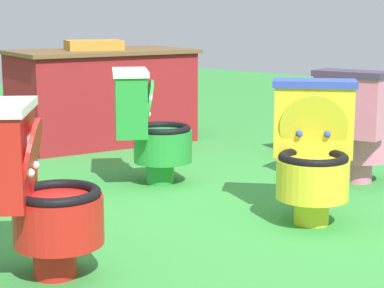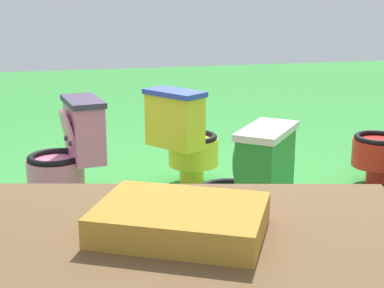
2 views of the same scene
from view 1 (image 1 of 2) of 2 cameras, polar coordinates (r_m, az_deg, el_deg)
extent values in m
plane|color=green|center=(3.92, 4.99, -5.22)|extent=(14.00, 14.00, 0.00)
cylinder|color=pink|center=(4.61, 13.40, -2.15)|extent=(0.21, 0.21, 0.14)
cylinder|color=pink|center=(4.59, 13.59, -0.04)|extent=(0.42, 0.42, 0.20)
torus|color=black|center=(4.57, 13.65, 1.34)|extent=(0.41, 0.41, 0.04)
cylinder|color=#3F334C|center=(4.58, 13.62, 0.70)|extent=(0.28, 0.28, 0.01)
cube|color=pink|center=(4.36, 12.79, 2.98)|extent=(0.25, 0.44, 0.37)
cube|color=#3F334C|center=(4.34, 12.90, 5.63)|extent=(0.28, 0.46, 0.04)
cube|color=#8CE0E5|center=(4.45, 13.30, 3.75)|extent=(0.03, 0.11, 0.08)
cylinder|color=pink|center=(4.46, 13.26, 2.92)|extent=(0.15, 0.36, 0.35)
sphere|color=#3F334C|center=(4.49, 12.44, 2.56)|extent=(0.04, 0.04, 0.04)
sphere|color=#3F334C|center=(4.44, 14.11, 2.40)|extent=(0.04, 0.04, 0.04)
cylinder|color=green|center=(4.45, -2.64, -2.33)|extent=(0.25, 0.25, 0.14)
cylinder|color=green|center=(4.41, -2.40, -0.17)|extent=(0.52, 0.52, 0.20)
torus|color=black|center=(4.39, -2.41, 1.27)|extent=(0.50, 0.50, 0.04)
cylinder|color=white|center=(4.40, -2.41, 0.60)|extent=(0.34, 0.34, 0.01)
cube|color=green|center=(4.36, -5.05, 3.19)|extent=(0.41, 0.44, 0.37)
cube|color=white|center=(4.34, -5.10, 5.85)|extent=(0.44, 0.47, 0.04)
cube|color=#8CE0E5|center=(4.36, -3.73, 3.87)|extent=(0.08, 0.09, 0.08)
cylinder|color=green|center=(4.37, -3.74, 3.02)|extent=(0.29, 0.33, 0.35)
sphere|color=white|center=(4.44, -3.72, 2.70)|extent=(0.04, 0.04, 0.04)
sphere|color=white|center=(4.30, -3.60, 2.44)|extent=(0.04, 0.04, 0.04)
cylinder|color=yellow|center=(3.66, 9.74, -5.35)|extent=(0.25, 0.25, 0.14)
cylinder|color=yellow|center=(3.60, 9.83, -2.84)|extent=(0.52, 0.52, 0.20)
torus|color=black|center=(3.57, 9.89, -1.09)|extent=(0.49, 0.49, 0.04)
cylinder|color=#3347B2|center=(3.58, 9.86, -1.91)|extent=(0.33, 0.33, 0.01)
cube|color=yellow|center=(3.74, 9.90, 1.82)|extent=(0.39, 0.44, 0.37)
cube|color=#3347B2|center=(3.72, 10.00, 4.92)|extent=(0.43, 0.48, 0.04)
cube|color=#8CE0E5|center=(3.64, 9.96, 2.36)|extent=(0.07, 0.09, 0.08)
cylinder|color=yellow|center=(3.65, 9.92, 1.35)|extent=(0.28, 0.34, 0.35)
sphere|color=#3347B2|center=(3.65, 11.01, 0.76)|extent=(0.04, 0.04, 0.04)
sphere|color=#3347B2|center=(3.65, 8.81, 0.83)|extent=(0.04, 0.04, 0.04)
cylinder|color=red|center=(2.97, -11.13, -9.28)|extent=(0.25, 0.25, 0.14)
cylinder|color=red|center=(2.91, -10.86, -6.13)|extent=(0.52, 0.52, 0.20)
torus|color=black|center=(2.88, -10.93, -4.00)|extent=(0.50, 0.50, 0.04)
cylinder|color=white|center=(2.89, -10.90, -4.99)|extent=(0.34, 0.34, 0.01)
cube|color=red|center=(2.88, -15.01, -1.07)|extent=(0.41, 0.43, 0.37)
cube|color=white|center=(2.84, -15.21, 2.94)|extent=(0.45, 0.47, 0.04)
cube|color=#8CE0E5|center=(2.85, -13.06, -0.06)|extent=(0.08, 0.09, 0.08)
cylinder|color=red|center=(2.86, -13.02, -1.34)|extent=(0.30, 0.32, 0.35)
sphere|color=white|center=(2.94, -12.71, -1.72)|extent=(0.04, 0.04, 0.04)
sphere|color=white|center=(2.80, -13.09, -2.34)|extent=(0.04, 0.04, 0.04)
cube|color=maroon|center=(5.86, -7.43, 3.75)|extent=(1.55, 1.11, 0.74)
cube|color=brown|center=(5.82, -7.52, 7.51)|extent=(1.62, 1.18, 0.03)
cube|color=#B7842D|center=(5.77, -8.04, 8.02)|extent=(0.54, 0.49, 0.08)
cube|color=brown|center=(5.46, 9.14, 0.88)|extent=(0.38, 0.42, 0.30)
cylinder|color=#B7B7BF|center=(4.49, -15.46, -2.05)|extent=(0.22, 0.22, 0.22)
ellipsoid|color=yellow|center=(4.51, -15.11, -0.16)|extent=(0.07, 0.05, 0.05)
ellipsoid|color=yellow|center=(4.45, -15.39, -0.34)|extent=(0.07, 0.05, 0.05)
ellipsoid|color=yellow|center=(4.44, -15.17, -0.33)|extent=(0.07, 0.05, 0.05)
camera|label=2|loc=(7.07, -13.38, 13.11)|focal=53.61mm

